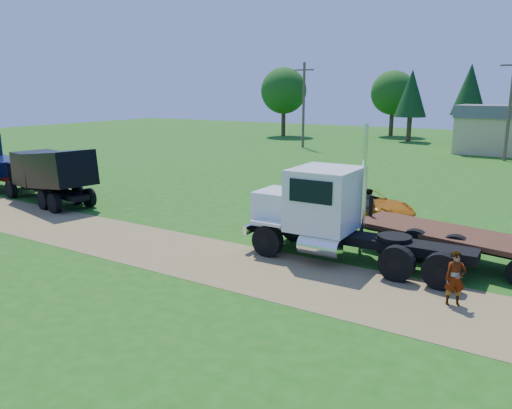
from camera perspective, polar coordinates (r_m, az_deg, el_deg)
The scene contains 10 objects.
ground at distance 18.71m, azimuth -5.37°, elevation -6.20°, with size 140.00×140.00×0.00m, color #1C5713.
dirt_track at distance 18.71m, azimuth -5.37°, elevation -6.18°, with size 120.00×4.20×0.01m, color olive.
white_semi_tractor at distance 18.66m, azimuth 8.08°, elevation -0.91°, with size 8.26×3.03×4.96m.
black_dump_truck at distance 29.58m, azimuth -22.51°, elevation 3.44°, with size 7.46×3.43×3.17m.
orange_pickup at distance 24.77m, azimuth 12.25°, elevation 0.02°, with size 2.34×5.07×1.41m, color #C06909.
flatbed_trailer at distance 19.51m, azimuth 22.33°, elevation -3.77°, with size 7.90×3.67×1.95m.
spectator_a at distance 15.63m, azimuth 21.81°, elevation -7.88°, with size 0.59×0.39×1.62m, color #999999.
spectator_b at distance 23.49m, azimuth 12.60°, elevation -0.29°, with size 0.84×0.66×1.74m, color #999999.
tan_shed at distance 54.51m, azimuth 25.22°, elevation 7.84°, with size 6.20×5.40×4.70m.
utility_poles at distance 49.21m, azimuth 27.03°, elevation 9.93°, with size 42.20×0.28×9.00m.
Camera 1 is at (10.87, -13.95, 6.12)m, focal length 35.00 mm.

